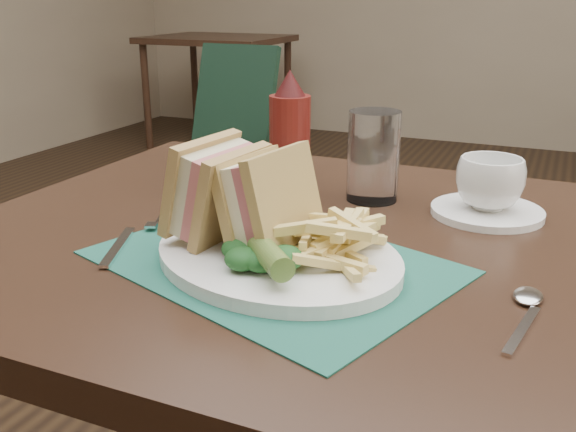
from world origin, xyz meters
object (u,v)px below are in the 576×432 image
Objects in this scene: drinking_glass at (373,156)px; table_bg_left at (219,91)px; ketchup_bottle at (290,136)px; check_presenter at (233,114)px; placemat at (272,262)px; sandwich_half_a at (201,186)px; plate at (277,256)px; coffee_cup at (490,183)px; saucer at (487,212)px; sandwich_half_b at (254,195)px.

table_bg_left is at bearing 123.04° from drinking_glass.
check_presenter is at bearing 154.43° from ketchup_bottle.
sandwich_half_a reaches higher than placemat.
table_bg_left is at bearing 121.22° from ketchup_bottle.
sandwich_half_a is at bearing -60.69° from table_bg_left.
plate is 1.61× the size of ketchup_bottle.
saucer is at bearing 0.00° from coffee_cup.
saucer is (0.30, 0.25, -0.07)m from sandwich_half_a.
placemat is 0.01m from plate.
drinking_glass is (0.04, 0.27, 0.06)m from placemat.
saucer is at bearing 76.72° from plate.
table_bg_left is 3.81m from saucer.
placemat is at bearing -127.12° from coffee_cup.
table_bg_left is 7.93× the size of sandwich_half_b.
drinking_glass is at bearing -4.28° from check_presenter.
saucer is at bearing 52.88° from placemat.
check_presenter reaches higher than plate.
placemat reaches higher than table_bg_left.
sandwich_half_b reaches higher than plate.
plate is 2.00× the size of saucer.
sandwich_half_b is 0.52× the size of check_presenter.
coffee_cup is 0.17m from drinking_glass.
drinking_glass is at bearing 82.39° from placemat.
sandwich_half_a is at bearing -139.52° from saucer.
drinking_glass reaches higher than plate.
check_presenter is (-0.40, 0.02, 0.06)m from coffee_cup.
plate is 3.35× the size of coffee_cup.
coffee_cup is at bearing -3.01° from check_presenter.
sandwich_half_b is (-0.03, 0.01, 0.07)m from placemat.
coffee_cup reaches higher than placemat.
sandwich_half_b is at bearing -131.43° from saucer.
plate is 0.28m from drinking_glass.
sandwich_half_b reaches higher than saucer.
ketchup_bottle is (-0.05, 0.22, 0.02)m from sandwich_half_b.
saucer is at bearing -3.01° from check_presenter.
placemat is 0.12m from sandwich_half_a.
drinking_glass is at bearing 106.67° from plate.
check_presenter reaches higher than sandwich_half_a.
drinking_glass is 0.60× the size of check_presenter.
check_presenter is (-0.24, 0.02, 0.04)m from drinking_glass.
saucer is 0.29m from ketchup_bottle.
coffee_cup is 0.28m from ketchup_bottle.
sandwich_half_a is at bearing -172.91° from sandwich_half_b.
ketchup_bottle reaches higher than placemat.
plate is 0.07m from sandwich_half_b.
placemat is 0.33m from coffee_cup.
sandwich_half_a is 0.22m from ketchup_bottle.
sandwich_half_a is 0.78× the size of saucer.
sandwich_half_a is 0.39m from saucer.
coffee_cup is (0.30, 0.25, -0.03)m from sandwich_half_a.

